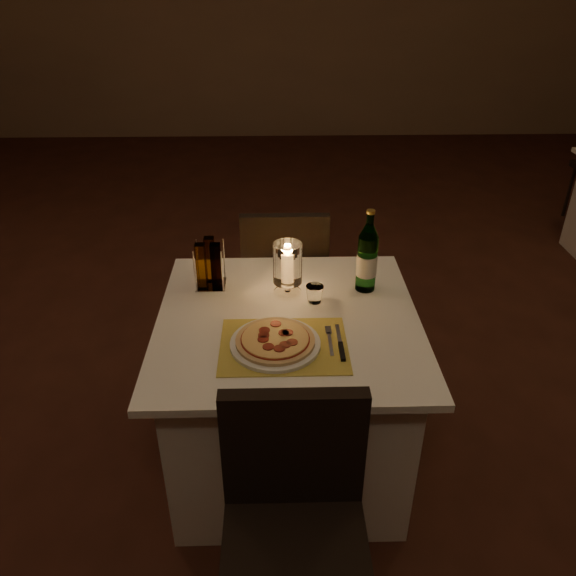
{
  "coord_description": "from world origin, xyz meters",
  "views": [
    {
      "loc": [
        0.01,
        -2.03,
        1.92
      ],
      "look_at": [
        0.06,
        -0.23,
        0.86
      ],
      "focal_mm": 35.0,
      "sensor_mm": 36.0,
      "label": 1
    }
  ],
  "objects_px": {
    "chair_near": "(294,510)",
    "hurricane_candle": "(288,265)",
    "main_table": "(288,391)",
    "chair_far": "(285,271)",
    "pizza": "(275,340)",
    "plate": "(275,344)",
    "tumbler": "(315,294)",
    "water_bottle": "(367,258)"
  },
  "relations": [
    {
      "from": "tumbler",
      "to": "hurricane_candle",
      "type": "relative_size",
      "value": 0.32
    },
    {
      "from": "chair_far",
      "to": "water_bottle",
      "type": "bearing_deg",
      "value": -57.24
    },
    {
      "from": "chair_far",
      "to": "water_bottle",
      "type": "relative_size",
      "value": 2.58
    },
    {
      "from": "plate",
      "to": "hurricane_candle",
      "type": "xyz_separation_m",
      "value": [
        0.05,
        0.36,
        0.12
      ]
    },
    {
      "from": "main_table",
      "to": "hurricane_candle",
      "type": "relative_size",
      "value": 4.46
    },
    {
      "from": "plate",
      "to": "water_bottle",
      "type": "relative_size",
      "value": 0.92
    },
    {
      "from": "chair_far",
      "to": "water_bottle",
      "type": "distance_m",
      "value": 0.68
    },
    {
      "from": "main_table",
      "to": "pizza",
      "type": "relative_size",
      "value": 3.57
    },
    {
      "from": "main_table",
      "to": "plate",
      "type": "distance_m",
      "value": 0.42
    },
    {
      "from": "pizza",
      "to": "hurricane_candle",
      "type": "distance_m",
      "value": 0.38
    },
    {
      "from": "tumbler",
      "to": "chair_near",
      "type": "bearing_deg",
      "value": -97.42
    },
    {
      "from": "plate",
      "to": "chair_far",
      "type": "bearing_deg",
      "value": 86.8
    },
    {
      "from": "water_bottle",
      "to": "hurricane_candle",
      "type": "relative_size",
      "value": 1.55
    },
    {
      "from": "pizza",
      "to": "tumbler",
      "type": "xyz_separation_m",
      "value": [
        0.16,
        0.3,
        0.01
      ]
    },
    {
      "from": "chair_far",
      "to": "tumbler",
      "type": "relative_size",
      "value": 12.71
    },
    {
      "from": "main_table",
      "to": "plate",
      "type": "xyz_separation_m",
      "value": [
        -0.05,
        -0.18,
        0.38
      ]
    },
    {
      "from": "chair_near",
      "to": "water_bottle",
      "type": "height_order",
      "value": "water_bottle"
    },
    {
      "from": "main_table",
      "to": "tumbler",
      "type": "bearing_deg",
      "value": 46.85
    },
    {
      "from": "chair_far",
      "to": "hurricane_candle",
      "type": "bearing_deg",
      "value": -89.76
    },
    {
      "from": "hurricane_candle",
      "to": "tumbler",
      "type": "bearing_deg",
      "value": -31.7
    },
    {
      "from": "water_bottle",
      "to": "chair_near",
      "type": "bearing_deg",
      "value": -109.26
    },
    {
      "from": "hurricane_candle",
      "to": "chair_far",
      "type": "bearing_deg",
      "value": 90.24
    },
    {
      "from": "water_bottle",
      "to": "hurricane_candle",
      "type": "height_order",
      "value": "water_bottle"
    },
    {
      "from": "tumbler",
      "to": "main_table",
      "type": "bearing_deg",
      "value": -133.15
    },
    {
      "from": "chair_near",
      "to": "hurricane_candle",
      "type": "bearing_deg",
      "value": 89.86
    },
    {
      "from": "main_table",
      "to": "plate",
      "type": "relative_size",
      "value": 3.12
    },
    {
      "from": "hurricane_candle",
      "to": "water_bottle",
      "type": "bearing_deg",
      "value": 5.53
    },
    {
      "from": "main_table",
      "to": "tumbler",
      "type": "distance_m",
      "value": 0.43
    },
    {
      "from": "chair_near",
      "to": "water_bottle",
      "type": "distance_m",
      "value": 1.04
    },
    {
      "from": "chair_far",
      "to": "pizza",
      "type": "relative_size",
      "value": 3.21
    },
    {
      "from": "plate",
      "to": "pizza",
      "type": "bearing_deg",
      "value": -18.09
    },
    {
      "from": "chair_near",
      "to": "pizza",
      "type": "xyz_separation_m",
      "value": [
        -0.05,
        0.53,
        0.22
      ]
    },
    {
      "from": "plate",
      "to": "tumbler",
      "type": "xyz_separation_m",
      "value": [
        0.16,
        0.3,
        0.02
      ]
    },
    {
      "from": "chair_near",
      "to": "tumbler",
      "type": "bearing_deg",
      "value": 82.58
    },
    {
      "from": "chair_far",
      "to": "hurricane_candle",
      "type": "distance_m",
      "value": 0.62
    },
    {
      "from": "pizza",
      "to": "water_bottle",
      "type": "relative_size",
      "value": 0.8
    },
    {
      "from": "chair_near",
      "to": "plate",
      "type": "xyz_separation_m",
      "value": [
        -0.05,
        0.53,
        0.2
      ]
    },
    {
      "from": "tumbler",
      "to": "water_bottle",
      "type": "bearing_deg",
      "value": 24.09
    },
    {
      "from": "chair_near",
      "to": "chair_far",
      "type": "relative_size",
      "value": 1.0
    },
    {
      "from": "pizza",
      "to": "plate",
      "type": "bearing_deg",
      "value": 161.91
    },
    {
      "from": "chair_near",
      "to": "water_bottle",
      "type": "bearing_deg",
      "value": 70.74
    },
    {
      "from": "pizza",
      "to": "chair_far",
      "type": "bearing_deg",
      "value": 86.81
    }
  ]
}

